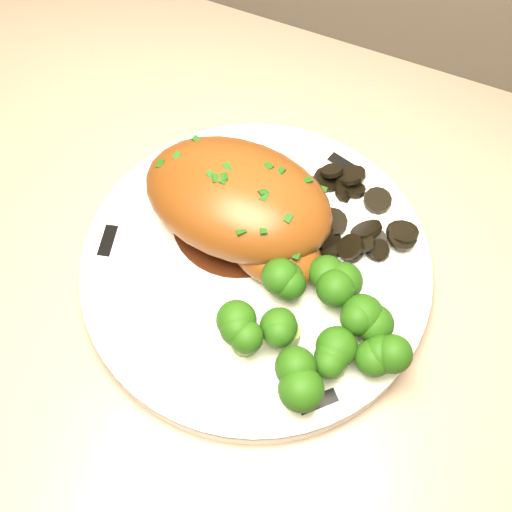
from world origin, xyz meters
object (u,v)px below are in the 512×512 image
at_px(counter, 11,299).
at_px(plate, 256,267).
at_px(chicken_breast, 242,205).
at_px(broccoli_florets, 318,328).

relative_size(counter, plate, 6.23).
bearing_deg(plate, chicken_breast, 130.82).
relative_size(chicken_breast, broccoli_florets, 1.32).
bearing_deg(counter, plate, 1.11).
xyz_separation_m(plate, chicken_breast, (-0.03, 0.03, 0.04)).
relative_size(counter, chicken_breast, 10.87).
bearing_deg(broccoli_florets, counter, 175.48).
distance_m(plate, chicken_breast, 0.06).
bearing_deg(plate, counter, -178.89).
bearing_deg(counter, broccoli_florets, -4.52).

